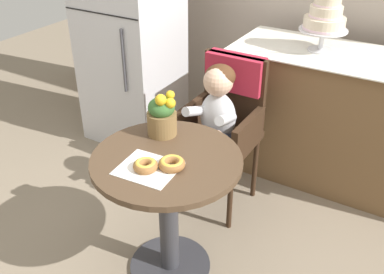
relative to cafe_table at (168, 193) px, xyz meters
name	(u,v)px	position (x,y,z in m)	size (l,w,h in m)	color
ground_plane	(170,266)	(0.00, 0.00, -0.51)	(8.00, 8.00, 0.00)	gray
cafe_table	(168,193)	(0.00, 0.00, 0.00)	(0.72, 0.72, 0.72)	#4C3826
wicker_chair	(227,109)	(-0.05, 0.73, 0.13)	(0.42, 0.45, 0.95)	#332114
seated_child	(215,114)	(-0.05, 0.57, 0.17)	(0.27, 0.32, 0.73)	silver
paper_napkin	(148,168)	(-0.02, -0.12, 0.21)	(0.26, 0.23, 0.00)	white
donut_front	(172,163)	(0.07, -0.06, 0.24)	(0.12, 0.12, 0.04)	#936033
donut_mid	(145,165)	(-0.02, -0.13, 0.24)	(0.11, 0.11, 0.04)	#936033
flower_vase	(162,115)	(-0.14, 0.17, 0.32)	(0.16, 0.15, 0.24)	brown
display_counter	(345,121)	(0.55, 1.30, -0.05)	(1.56, 0.62, 0.90)	brown
tiered_cake_stand	(325,18)	(0.31, 1.30, 0.60)	(0.30, 0.30, 0.34)	silver
refrigerator	(130,33)	(-1.05, 1.10, 0.34)	(0.64, 0.63, 1.70)	silver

